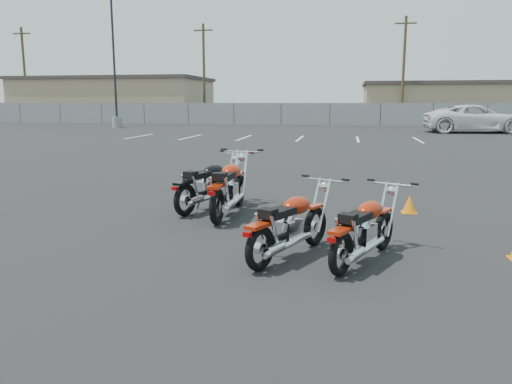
% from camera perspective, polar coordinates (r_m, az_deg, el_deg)
% --- Properties ---
extents(ground, '(120.00, 120.00, 0.00)m').
position_cam_1_polar(ground, '(6.84, -2.57, -6.20)').
color(ground, black).
rests_on(ground, ground).
extents(motorcycle_front_red, '(0.84, 2.16, 1.06)m').
position_cam_1_polar(motorcycle_front_red, '(8.60, -3.10, 0.52)').
color(motorcycle_front_red, black).
rests_on(motorcycle_front_red, ground).
extents(motorcycle_second_black, '(1.09, 1.97, 0.98)m').
position_cam_1_polar(motorcycle_second_black, '(9.10, -5.42, 0.81)').
color(motorcycle_second_black, black).
rests_on(motorcycle_second_black, ground).
extents(motorcycle_third_red, '(1.16, 1.83, 0.92)m').
position_cam_1_polar(motorcycle_third_red, '(6.27, 3.93, -3.78)').
color(motorcycle_third_red, black).
rests_on(motorcycle_third_red, ground).
extents(motorcycle_rear_red, '(1.12, 1.78, 0.90)m').
position_cam_1_polar(motorcycle_rear_red, '(6.22, 12.32, -4.22)').
color(motorcycle_rear_red, black).
rests_on(motorcycle_rear_red, ground).
extents(training_cone_near, '(0.27, 0.27, 0.32)m').
position_cam_1_polar(training_cone_near, '(9.21, 17.13, -1.32)').
color(training_cone_near, orange).
rests_on(training_cone_near, ground).
extents(light_pole_west, '(0.80, 0.70, 9.61)m').
position_cam_1_polar(light_pole_west, '(38.71, -15.74, 10.72)').
color(light_pole_west, gray).
rests_on(light_pole_west, ground).
extents(chainlink_fence, '(80.06, 0.06, 1.80)m').
position_cam_1_polar(chainlink_fence, '(41.42, 8.44, 8.79)').
color(chainlink_fence, slate).
rests_on(chainlink_fence, ground).
extents(tan_building_west, '(18.40, 10.40, 4.30)m').
position_cam_1_polar(tan_building_west, '(53.78, -15.75, 10.20)').
color(tan_building_west, '#9C8664').
rests_on(tan_building_west, ground).
extents(tan_building_east, '(14.40, 9.40, 3.70)m').
position_cam_1_polar(tan_building_east, '(51.10, 20.29, 9.62)').
color(tan_building_east, '#9C8664').
rests_on(tan_building_east, ground).
extents(utility_pole_a, '(1.80, 0.24, 9.00)m').
position_cam_1_polar(utility_pole_a, '(55.30, -24.93, 12.25)').
color(utility_pole_a, '#40311D').
rests_on(utility_pole_a, ground).
extents(utility_pole_b, '(1.80, 0.24, 9.00)m').
position_cam_1_polar(utility_pole_b, '(48.38, -5.97, 13.54)').
color(utility_pole_b, '#40311D').
rests_on(utility_pole_b, ground).
extents(utility_pole_c, '(1.80, 0.24, 9.00)m').
position_cam_1_polar(utility_pole_c, '(45.69, 16.51, 13.37)').
color(utility_pole_c, '#40311D').
rests_on(utility_pole_c, ground).
extents(parking_line_stripes, '(15.12, 4.00, 0.01)m').
position_cam_1_polar(parking_line_stripes, '(26.75, 1.82, 6.18)').
color(parking_line_stripes, silver).
rests_on(parking_line_stripes, ground).
extents(white_van, '(3.28, 7.30, 2.71)m').
position_cam_1_polar(white_van, '(34.22, 23.89, 8.49)').
color(white_van, silver).
rests_on(white_van, ground).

